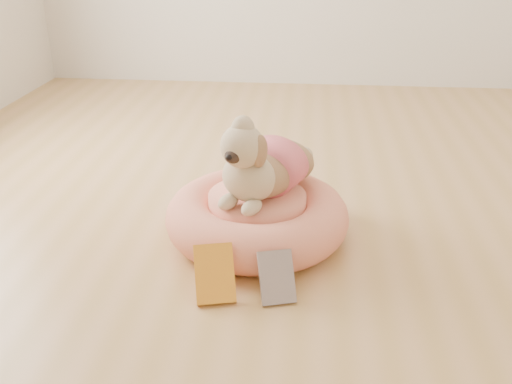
# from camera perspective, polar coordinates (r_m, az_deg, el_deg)

# --- Properties ---
(floor) EXTENTS (4.50, 4.50, 0.00)m
(floor) POSITION_cam_1_polar(r_m,az_deg,el_deg) (2.61, 1.69, -1.36)
(floor) COLOR tan
(floor) RESTS_ON ground
(pet_bed) EXTENTS (0.74, 0.74, 0.19)m
(pet_bed) POSITION_cam_1_polar(r_m,az_deg,el_deg) (2.31, 0.12, -2.46)
(pet_bed) COLOR #F1795E
(pet_bed) RESTS_ON floor
(dog) EXTENTS (0.52, 0.60, 0.37)m
(dog) POSITION_cam_1_polar(r_m,az_deg,el_deg) (2.20, 0.60, 4.13)
(dog) COLOR brown
(dog) RESTS_ON pet_bed
(book_yellow) EXTENTS (0.16, 0.17, 0.18)m
(book_yellow) POSITION_cam_1_polar(r_m,az_deg,el_deg) (1.96, -4.17, -8.14)
(book_yellow) COLOR yellow
(book_yellow) RESTS_ON floor
(book_white) EXTENTS (0.15, 0.14, 0.16)m
(book_white) POSITION_cam_1_polar(r_m,az_deg,el_deg) (1.95, 2.08, -8.50)
(book_white) COLOR white
(book_white) RESTS_ON floor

